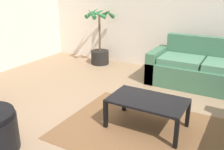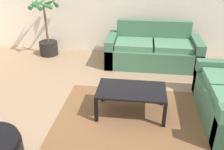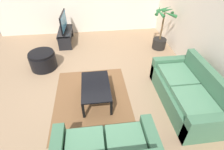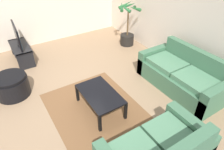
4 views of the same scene
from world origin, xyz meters
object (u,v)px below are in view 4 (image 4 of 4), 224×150
potted_palm (128,31)px  tv_stand (21,51)px  couch_main (181,76)px  coffee_table (100,95)px  tv (17,35)px  ottoman (12,86)px

potted_palm → tv_stand: bearing=-104.0°
couch_main → coffee_table: bearing=-100.4°
couch_main → tv: tv is taller
tv_stand → coffee_table: size_ratio=1.08×
tv → coffee_table: tv is taller
couch_main → coffee_table: (-0.36, -1.93, 0.07)m
potted_palm → ottoman: bearing=-79.4°
potted_palm → couch_main: bearing=-6.2°
couch_main → potted_palm: 2.49m
tv_stand → coffee_table: (2.89, 0.89, 0.07)m
couch_main → ottoman: bearing=-118.3°
tv → coffee_table: 3.04m
couch_main → potted_palm: size_ratio=1.47×
potted_palm → coffee_table: bearing=-46.1°
tv → ottoman: bearing=-19.8°
potted_palm → ottoman: potted_palm is taller
potted_palm → ottoman: (0.68, -3.60, -0.24)m
couch_main → tv: bearing=-139.0°
tv_stand → potted_palm: potted_palm is taller
tv → ottoman: (1.45, -0.52, -0.53)m
couch_main → potted_palm: potted_palm is taller
tv → ottoman: tv is taller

